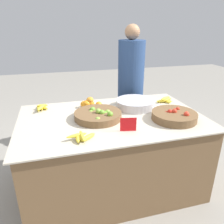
% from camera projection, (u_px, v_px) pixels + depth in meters
% --- Properties ---
extents(ground_plane, '(12.00, 12.00, 0.00)m').
position_uv_depth(ground_plane, '(112.00, 182.00, 2.33)').
color(ground_plane, gray).
extents(market_table, '(1.71, 1.08, 0.76)m').
position_uv_depth(market_table, '(112.00, 152.00, 2.19)').
color(market_table, brown).
rests_on(market_table, ground_plane).
extents(lime_bowl, '(0.43, 0.43, 0.10)m').
position_uv_depth(lime_bowl, '(98.00, 115.00, 2.00)').
color(lime_bowl, brown).
rests_on(lime_bowl, market_table).
extents(tomato_basket, '(0.41, 0.41, 0.11)m').
position_uv_depth(tomato_basket, '(174.00, 116.00, 1.98)').
color(tomato_basket, brown).
rests_on(tomato_basket, market_table).
extents(orange_pile, '(0.22, 0.14, 0.11)m').
position_uv_depth(orange_pile, '(89.00, 103.00, 2.26)').
color(orange_pile, orange).
rests_on(orange_pile, market_table).
extents(metal_bowl, '(0.40, 0.40, 0.08)m').
position_uv_depth(metal_bowl, '(135.00, 104.00, 2.26)').
color(metal_bowl, silver).
rests_on(metal_bowl, market_table).
extents(price_sign, '(0.13, 0.03, 0.12)m').
position_uv_depth(price_sign, '(128.00, 124.00, 1.76)').
color(price_sign, red).
rests_on(price_sign, market_table).
extents(banana_bunch_front_center, '(0.18, 0.12, 0.06)m').
position_uv_depth(banana_bunch_front_center, '(165.00, 100.00, 2.42)').
color(banana_bunch_front_center, yellow).
rests_on(banana_bunch_front_center, market_table).
extents(banana_bunch_middle_left, '(0.23, 0.16, 0.05)m').
position_uv_depth(banana_bunch_middle_left, '(81.00, 137.00, 1.64)').
color(banana_bunch_middle_left, yellow).
rests_on(banana_bunch_middle_left, market_table).
extents(banana_bunch_middle_right, '(0.12, 0.22, 0.06)m').
position_uv_depth(banana_bunch_middle_right, '(41.00, 107.00, 2.21)').
color(banana_bunch_middle_right, yellow).
rests_on(banana_bunch_middle_right, market_table).
extents(vendor_person, '(0.34, 0.34, 1.58)m').
position_uv_depth(vendor_person, '(130.00, 92.00, 2.94)').
color(vendor_person, navy).
rests_on(vendor_person, ground_plane).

